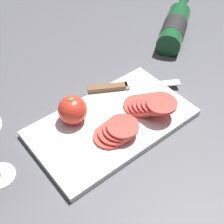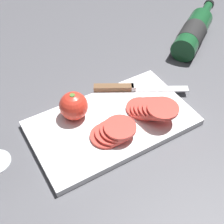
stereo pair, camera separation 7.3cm
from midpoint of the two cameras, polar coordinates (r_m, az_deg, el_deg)
The scene contains 7 objects.
ground_plane at distance 0.75m, azimuth 2.96°, elevation -3.63°, with size 3.00×3.00×0.00m, color #4C4C51.
cutting_board at distance 0.76m, azimuth 2.75°, elevation -2.17°, with size 0.39×0.22×0.02m.
wine_bottle at distance 1.07m, azimuth 16.64°, elevation 13.74°, with size 0.31×0.23×0.08m.
whole_tomato at distance 0.74m, azimuth -4.25°, elevation 0.99°, with size 0.07×0.07×0.07m.
knife at distance 0.83m, azimuth 4.57°, elevation 4.32°, with size 0.23×0.14×0.01m.
tomato_slice_stack_near at distance 0.76m, azimuth 9.99°, elevation 0.53°, with size 0.10×0.13×0.05m.
tomato_slice_stack_far at distance 0.71m, azimuth 3.26°, elevation -3.70°, with size 0.11×0.09×0.03m.
Camera 2 is at (-0.25, -0.42, 0.57)m, focal length 50.00 mm.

